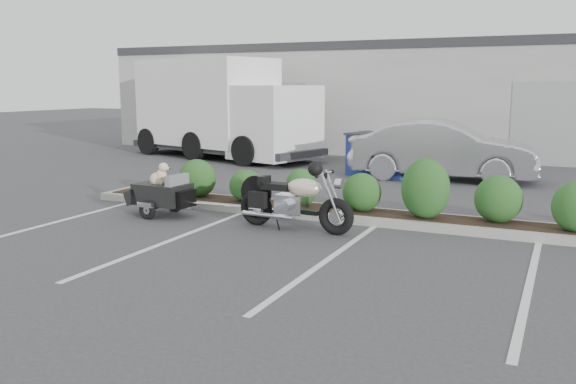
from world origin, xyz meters
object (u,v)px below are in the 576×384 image
at_px(motorcycle, 294,201).
at_px(sedan, 443,150).
at_px(delivery_truck, 222,111).
at_px(dumpster, 382,154).
at_px(pet_trailer, 162,193).

bearing_deg(motorcycle, sedan, 83.43).
bearing_deg(delivery_truck, motorcycle, -36.48).
relative_size(sedan, dumpster, 2.38).
xyz_separation_m(motorcycle, pet_trailer, (-2.78, 0.02, -0.06)).
height_order(motorcycle, delivery_truck, delivery_truck).
bearing_deg(dumpster, delivery_truck, 175.44).
relative_size(sedan, delivery_truck, 0.62).
xyz_separation_m(sedan, delivery_truck, (-7.93, 1.99, 0.83)).
height_order(motorcycle, dumpster, motorcycle).
distance_m(dumpster, delivery_truck, 6.63).
bearing_deg(pet_trailer, motorcycle, 2.97).
height_order(pet_trailer, dumpster, dumpster).
distance_m(pet_trailer, delivery_truck, 9.75).
bearing_deg(dumpster, pet_trailer, -96.10).
relative_size(pet_trailer, delivery_truck, 0.23).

